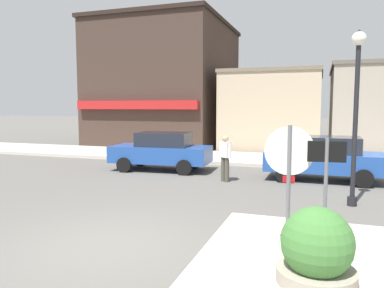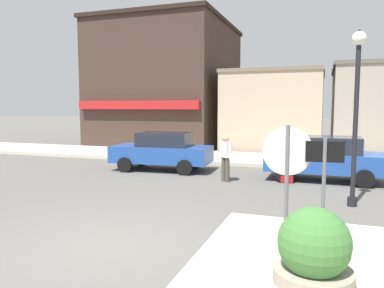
{
  "view_description": "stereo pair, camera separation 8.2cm",
  "coord_description": "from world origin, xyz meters",
  "px_view_note": "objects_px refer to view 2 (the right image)",
  "views": [
    {
      "loc": [
        3.71,
        -5.91,
        2.6
      ],
      "look_at": [
        0.13,
        4.5,
        1.5
      ],
      "focal_mm": 35.0,
      "sensor_mm": 36.0,
      "label": 1
    },
    {
      "loc": [
        3.78,
        -5.88,
        2.6
      ],
      "look_at": [
        0.13,
        4.5,
        1.5
      ],
      "focal_mm": 35.0,
      "sensor_mm": 36.0,
      "label": 2
    }
  ],
  "objects_px": {
    "stop_sign": "(287,172)",
    "planter": "(314,254)",
    "one_way_sign": "(324,186)",
    "pedestrian_crossing_near": "(226,157)",
    "lamp_post": "(357,93)",
    "parked_car_second": "(325,158)",
    "parked_car_nearest": "(162,151)"
  },
  "relations": [
    {
      "from": "parked_car_nearest",
      "to": "pedestrian_crossing_near",
      "type": "bearing_deg",
      "value": -25.13
    },
    {
      "from": "stop_sign",
      "to": "parked_car_nearest",
      "type": "distance_m",
      "value": 9.47
    },
    {
      "from": "lamp_post",
      "to": "planter",
      "type": "bearing_deg",
      "value": -99.26
    },
    {
      "from": "stop_sign",
      "to": "pedestrian_crossing_near",
      "type": "height_order",
      "value": "stop_sign"
    },
    {
      "from": "parked_car_second",
      "to": "pedestrian_crossing_near",
      "type": "distance_m",
      "value": 3.52
    },
    {
      "from": "planter",
      "to": "one_way_sign",
      "type": "bearing_deg",
      "value": 84.22
    },
    {
      "from": "lamp_post",
      "to": "parked_car_nearest",
      "type": "height_order",
      "value": "lamp_post"
    },
    {
      "from": "stop_sign",
      "to": "parked_car_nearest",
      "type": "xyz_separation_m",
      "value": [
        -5.63,
        7.59,
        -0.71
      ]
    },
    {
      "from": "stop_sign",
      "to": "planter",
      "type": "bearing_deg",
      "value": -65.39
    },
    {
      "from": "stop_sign",
      "to": "planter",
      "type": "xyz_separation_m",
      "value": [
        0.48,
        -1.05,
        -0.96
      ]
    },
    {
      "from": "one_way_sign",
      "to": "parked_car_nearest",
      "type": "xyz_separation_m",
      "value": [
        -6.21,
        7.6,
        -0.52
      ]
    },
    {
      "from": "stop_sign",
      "to": "parked_car_nearest",
      "type": "bearing_deg",
      "value": 126.57
    },
    {
      "from": "stop_sign",
      "to": "lamp_post",
      "type": "bearing_deg",
      "value": 72.23
    },
    {
      "from": "parked_car_nearest",
      "to": "parked_car_second",
      "type": "xyz_separation_m",
      "value": [
        6.29,
        -0.11,
        0.0
      ]
    },
    {
      "from": "stop_sign",
      "to": "pedestrian_crossing_near",
      "type": "relative_size",
      "value": 1.43
    },
    {
      "from": "planter",
      "to": "lamp_post",
      "type": "xyz_separation_m",
      "value": [
        0.85,
        5.19,
        2.4
      ]
    },
    {
      "from": "parked_car_nearest",
      "to": "pedestrian_crossing_near",
      "type": "distance_m",
      "value": 3.33
    },
    {
      "from": "planter",
      "to": "parked_car_nearest",
      "type": "bearing_deg",
      "value": 125.28
    },
    {
      "from": "lamp_post",
      "to": "parked_car_second",
      "type": "xyz_separation_m",
      "value": [
        -0.67,
        3.34,
        -2.15
      ]
    },
    {
      "from": "parked_car_nearest",
      "to": "planter",
      "type": "bearing_deg",
      "value": -54.72
    },
    {
      "from": "parked_car_second",
      "to": "one_way_sign",
      "type": "bearing_deg",
      "value": -90.55
    },
    {
      "from": "pedestrian_crossing_near",
      "to": "stop_sign",
      "type": "bearing_deg",
      "value": -67.05
    },
    {
      "from": "planter",
      "to": "parked_car_second",
      "type": "distance_m",
      "value": 8.53
    },
    {
      "from": "pedestrian_crossing_near",
      "to": "parked_car_second",
      "type": "bearing_deg",
      "value": 21.72
    },
    {
      "from": "lamp_post",
      "to": "parked_car_second",
      "type": "distance_m",
      "value": 4.03
    },
    {
      "from": "one_way_sign",
      "to": "lamp_post",
      "type": "relative_size",
      "value": 0.46
    },
    {
      "from": "one_way_sign",
      "to": "lamp_post",
      "type": "height_order",
      "value": "lamp_post"
    },
    {
      "from": "stop_sign",
      "to": "lamp_post",
      "type": "xyz_separation_m",
      "value": [
        1.33,
        4.14,
        1.44
      ]
    },
    {
      "from": "planter",
      "to": "lamp_post",
      "type": "relative_size",
      "value": 0.27
    },
    {
      "from": "planter",
      "to": "pedestrian_crossing_near",
      "type": "relative_size",
      "value": 0.76
    },
    {
      "from": "one_way_sign",
      "to": "parked_car_second",
      "type": "relative_size",
      "value": 0.52
    },
    {
      "from": "planter",
      "to": "parked_car_second",
      "type": "height_order",
      "value": "parked_car_second"
    }
  ]
}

